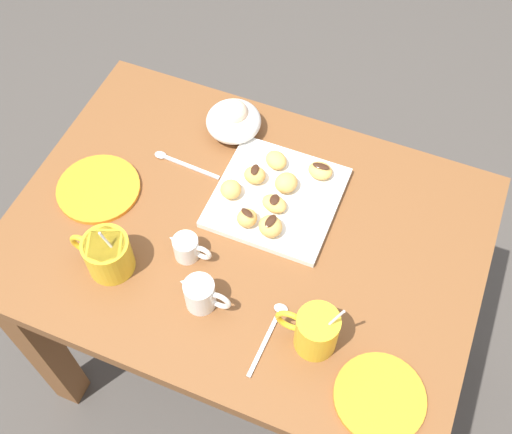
# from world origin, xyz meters

# --- Properties ---
(ground_plane) EXTENTS (8.00, 8.00, 0.00)m
(ground_plane) POSITION_xyz_m (0.00, 0.00, 0.00)
(ground_plane) COLOR #423D38
(dining_table) EXTENTS (0.99, 0.71, 0.71)m
(dining_table) POSITION_xyz_m (0.00, 0.00, 0.57)
(dining_table) COLOR brown
(dining_table) RESTS_ON ground_plane
(pastry_plate_square) EXTENTS (0.26, 0.26, 0.02)m
(pastry_plate_square) POSITION_xyz_m (-0.03, -0.10, 0.72)
(pastry_plate_square) COLOR silver
(pastry_plate_square) RESTS_ON dining_table
(coffee_mug_mustard_left) EXTENTS (0.12, 0.08, 0.15)m
(coffee_mug_mustard_left) POSITION_xyz_m (-0.21, 0.18, 0.76)
(coffee_mug_mustard_left) COLOR gold
(coffee_mug_mustard_left) RESTS_ON dining_table
(coffee_mug_mustard_right) EXTENTS (0.13, 0.09, 0.14)m
(coffee_mug_mustard_right) POSITION_xyz_m (0.22, 0.18, 0.76)
(coffee_mug_mustard_right) COLOR gold
(coffee_mug_mustard_right) RESTS_ON dining_table
(cream_pitcher_white) EXTENTS (0.10, 0.06, 0.07)m
(cream_pitcher_white) POSITION_xyz_m (0.01, 0.18, 0.75)
(cream_pitcher_white) COLOR silver
(cream_pitcher_white) RESTS_ON dining_table
(ice_cream_bowl) EXTENTS (0.13, 0.13, 0.09)m
(ice_cream_bowl) POSITION_xyz_m (0.13, -0.25, 0.75)
(ice_cream_bowl) COLOR silver
(ice_cream_bowl) RESTS_ON dining_table
(chocolate_sauce_pitcher) EXTENTS (0.09, 0.05, 0.06)m
(chocolate_sauce_pitcher) POSITION_xyz_m (0.09, 0.10, 0.74)
(chocolate_sauce_pitcher) COLOR silver
(chocolate_sauce_pitcher) RESTS_ON dining_table
(saucer_orange_left) EXTENTS (0.17, 0.17, 0.01)m
(saucer_orange_left) POSITION_xyz_m (-0.36, 0.23, 0.71)
(saucer_orange_left) COLOR orange
(saucer_orange_left) RESTS_ON dining_table
(saucer_orange_right) EXTENTS (0.18, 0.18, 0.01)m
(saucer_orange_right) POSITION_xyz_m (0.34, 0.02, 0.71)
(saucer_orange_right) COLOR orange
(saucer_orange_right) RESTS_ON dining_table
(loose_spoon_near_saucer) EXTENTS (0.03, 0.16, 0.01)m
(loose_spoon_near_saucer) POSITION_xyz_m (-0.13, 0.19, 0.71)
(loose_spoon_near_saucer) COLOR silver
(loose_spoon_near_saucer) RESTS_ON dining_table
(loose_spoon_by_plate) EXTENTS (0.16, 0.02, 0.01)m
(loose_spoon_by_plate) POSITION_xyz_m (0.21, -0.11, 0.71)
(loose_spoon_by_plate) COLOR silver
(loose_spoon_by_plate) RESTS_ON dining_table
(beignet_0) EXTENTS (0.07, 0.06, 0.03)m
(beignet_0) POSITION_xyz_m (-0.00, -0.18, 0.74)
(beignet_0) COLOR #DBA351
(beignet_0) RESTS_ON pastry_plate_square
(beignet_1) EXTENTS (0.07, 0.07, 0.04)m
(beignet_1) POSITION_xyz_m (-0.05, -0.01, 0.74)
(beignet_1) COLOR #DBA351
(beignet_1) RESTS_ON pastry_plate_square
(chocolate_drizzle_1) EXTENTS (0.02, 0.04, 0.00)m
(chocolate_drizzle_1) POSITION_xyz_m (-0.05, -0.01, 0.77)
(chocolate_drizzle_1) COLOR #381E11
(chocolate_drizzle_1) RESTS_ON beignet_1
(beignet_2) EXTENTS (0.06, 0.05, 0.03)m
(beignet_2) POSITION_xyz_m (-0.10, -0.19, 0.74)
(beignet_2) COLOR #DBA351
(beignet_2) RESTS_ON pastry_plate_square
(chocolate_drizzle_2) EXTENTS (0.04, 0.02, 0.00)m
(chocolate_drizzle_2) POSITION_xyz_m (-0.10, -0.19, 0.76)
(chocolate_drizzle_2) COLOR #381E11
(chocolate_drizzle_2) RESTS_ON beignet_2
(beignet_3) EXTENTS (0.05, 0.05, 0.04)m
(beignet_3) POSITION_xyz_m (0.03, -0.12, 0.74)
(beignet_3) COLOR #DBA351
(beignet_3) RESTS_ON pastry_plate_square
(chocolate_drizzle_3) EXTENTS (0.02, 0.03, 0.00)m
(chocolate_drizzle_3) POSITION_xyz_m (0.03, -0.12, 0.76)
(chocolate_drizzle_3) COLOR #381E11
(chocolate_drizzle_3) RESTS_ON beignet_3
(beignet_4) EXTENTS (0.06, 0.05, 0.03)m
(beignet_4) POSITION_xyz_m (-0.04, -0.07, 0.74)
(beignet_4) COLOR #DBA351
(beignet_4) RESTS_ON pastry_plate_square
(chocolate_drizzle_4) EXTENTS (0.02, 0.03, 0.00)m
(chocolate_drizzle_4) POSITION_xyz_m (-0.04, -0.07, 0.75)
(chocolate_drizzle_4) COLOR #381E11
(chocolate_drizzle_4) RESTS_ON beignet_4
(beignet_5) EXTENTS (0.06, 0.06, 0.04)m
(beignet_5) POSITION_xyz_m (0.00, -0.01, 0.74)
(beignet_5) COLOR #DBA351
(beignet_5) RESTS_ON pastry_plate_square
(chocolate_drizzle_5) EXTENTS (0.03, 0.02, 0.00)m
(chocolate_drizzle_5) POSITION_xyz_m (0.00, -0.01, 0.76)
(chocolate_drizzle_5) COLOR #381E11
(chocolate_drizzle_5) RESTS_ON beignet_5
(beignet_6) EXTENTS (0.06, 0.07, 0.04)m
(beignet_6) POSITION_xyz_m (-0.04, -0.13, 0.74)
(beignet_6) COLOR #DBA351
(beignet_6) RESTS_ON pastry_plate_square
(beignet_7) EXTENTS (0.05, 0.05, 0.04)m
(beignet_7) POSITION_xyz_m (0.06, -0.07, 0.74)
(beignet_7) COLOR #DBA351
(beignet_7) RESTS_ON pastry_plate_square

